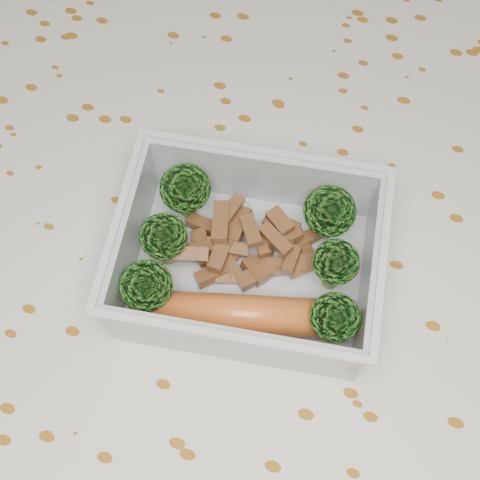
% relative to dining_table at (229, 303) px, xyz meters
% --- Properties ---
extents(ground_plane, '(4.00, 4.00, 0.00)m').
position_rel_dining_table_xyz_m(ground_plane, '(0.00, 0.00, -0.67)').
color(ground_plane, olive).
rests_on(ground_plane, ground).
extents(dining_table, '(1.40, 0.90, 0.75)m').
position_rel_dining_table_xyz_m(dining_table, '(0.00, 0.00, 0.00)').
color(dining_table, brown).
rests_on(dining_table, ground).
extents(tablecloth, '(1.46, 0.96, 0.19)m').
position_rel_dining_table_xyz_m(tablecloth, '(0.00, 0.00, 0.05)').
color(tablecloth, silver).
rests_on(tablecloth, dining_table).
extents(lunch_container, '(0.18, 0.15, 0.06)m').
position_rel_dining_table_xyz_m(lunch_container, '(0.02, -0.01, 0.11)').
color(lunch_container, silver).
rests_on(lunch_container, tablecloth).
extents(broccoli_florets, '(0.14, 0.12, 0.04)m').
position_rel_dining_table_xyz_m(broccoli_florets, '(0.01, -0.00, 0.12)').
color(broccoli_florets, '#608C3F').
rests_on(broccoli_florets, lunch_container).
extents(meat_pile, '(0.10, 0.07, 0.03)m').
position_rel_dining_table_xyz_m(meat_pile, '(0.01, 0.00, 0.10)').
color(meat_pile, brown).
rests_on(meat_pile, lunch_container).
extents(sausage, '(0.14, 0.06, 0.02)m').
position_rel_dining_table_xyz_m(sausage, '(0.03, -0.04, 0.11)').
color(sausage, '#CB5D24').
rests_on(sausage, lunch_container).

